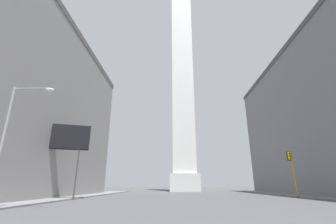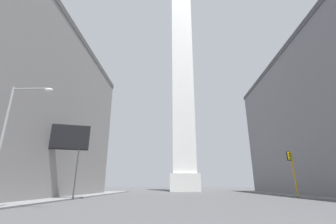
# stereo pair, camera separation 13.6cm
# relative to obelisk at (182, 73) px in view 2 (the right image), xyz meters

# --- Properties ---
(sidewalk_left) EXTENTS (5.00, 72.90, 0.15)m
(sidewalk_left) POSITION_rel_obelisk_xyz_m (-16.81, -38.88, -34.35)
(sidewalk_left) COLOR slate
(sidewalk_left) RESTS_ON ground_plane
(obelisk) EXTENTS (7.73, 7.73, 71.12)m
(obelisk) POSITION_rel_obelisk_xyz_m (0.00, 0.00, 0.00)
(obelisk) COLOR silver
(obelisk) RESTS_ON ground_plane
(traffic_light_mid_right) EXTENTS (0.77, 0.50, 6.33)m
(traffic_light_mid_right) POSITION_rel_obelisk_xyz_m (14.26, -28.96, -30.27)
(traffic_light_mid_right) COLOR orange
(traffic_light_mid_right) RESTS_ON ground_plane
(street_lamp) EXTENTS (3.13, 0.36, 8.63)m
(street_lamp) POSITION_rel_obelisk_xyz_m (-13.95, -47.28, -29.14)
(street_lamp) COLOR gray
(street_lamp) RESTS_ON ground_plane
(billboard_sign) EXTENTS (6.51, 2.28, 8.75)m
(billboard_sign) POSITION_rel_obelisk_xyz_m (-16.31, -36.06, -27.45)
(billboard_sign) COLOR #3F3F42
(billboard_sign) RESTS_ON ground_plane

